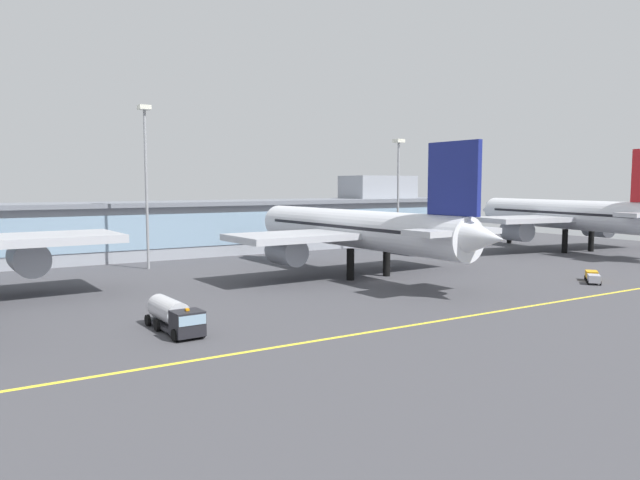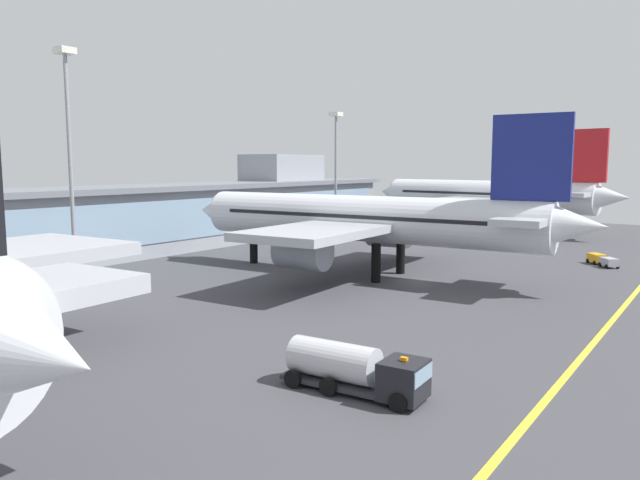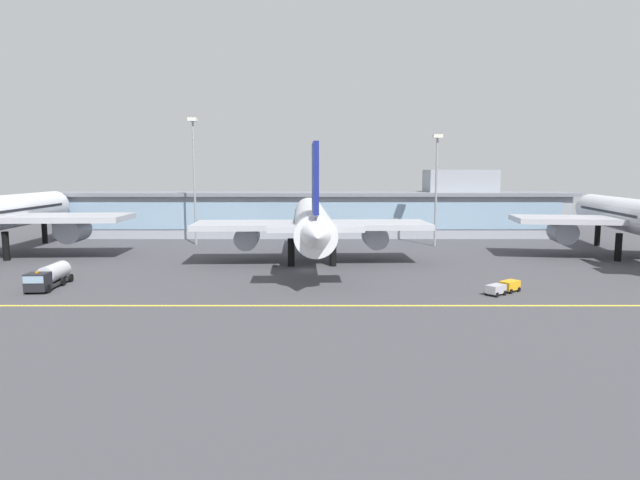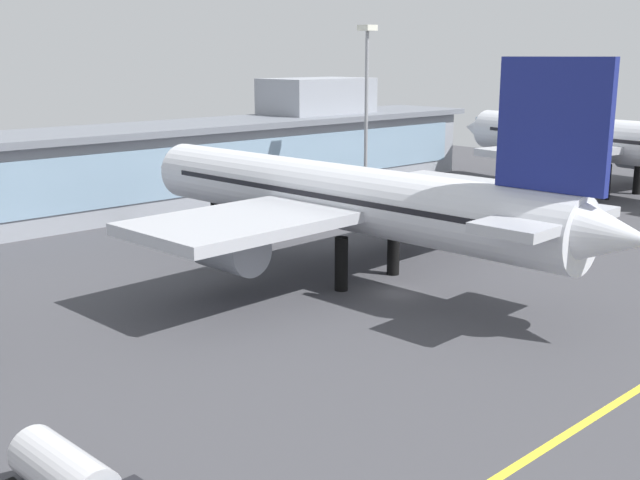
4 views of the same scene
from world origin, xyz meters
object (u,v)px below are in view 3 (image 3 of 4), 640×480
object	(u,v)px
apron_light_mast_west	(193,164)
apron_light_mast_centre	(436,173)
fuel_tanker_truck	(48,276)
baggage_tug_near	(503,287)
airliner_far_right	(634,217)
airliner_near_right	(311,222)

from	to	relation	value
apron_light_mast_west	apron_light_mast_centre	xyz separation A→B (m)	(49.31, -2.40, -1.93)
fuel_tanker_truck	apron_light_mast_west	xyz separation A→B (m)	(9.57, 42.46, 15.23)
baggage_tug_near	apron_light_mast_west	xyz separation A→B (m)	(-48.73, 45.69, 15.94)
airliner_far_right	airliner_near_right	bearing A→B (deg)	102.61
airliner_near_right	baggage_tug_near	world-z (taller)	airliner_near_right
baggage_tug_near	apron_light_mast_west	world-z (taller)	apron_light_mast_west
airliner_far_right	baggage_tug_near	world-z (taller)	airliner_far_right
airliner_far_right	apron_light_mast_west	xyz separation A→B (m)	(-80.43, 18.48, 9.46)
airliner_far_right	apron_light_mast_centre	distance (m)	35.83
airliner_near_right	apron_light_mast_west	xyz separation A→B (m)	(-24.47, 22.95, 9.88)
fuel_tanker_truck	airliner_far_right	bearing A→B (deg)	102.18
airliner_near_right	airliner_far_right	size ratio (longest dim) A/B	1.02
airliner_far_right	apron_light_mast_west	bearing A→B (deg)	85.11
airliner_near_right	airliner_far_right	distance (m)	56.14
airliner_far_right	fuel_tanker_truck	size ratio (longest dim) A/B	5.83
apron_light_mast_west	apron_light_mast_centre	distance (m)	49.41
airliner_far_right	apron_light_mast_centre	world-z (taller)	apron_light_mast_centre
baggage_tug_near	airliner_near_right	bearing A→B (deg)	97.73
fuel_tanker_truck	apron_light_mast_centre	bearing A→B (deg)	121.49
airliner_near_right	fuel_tanker_truck	bearing A→B (deg)	117.51
baggage_tug_near	apron_light_mast_centre	distance (m)	45.51
airliner_far_right	fuel_tanker_truck	distance (m)	93.32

